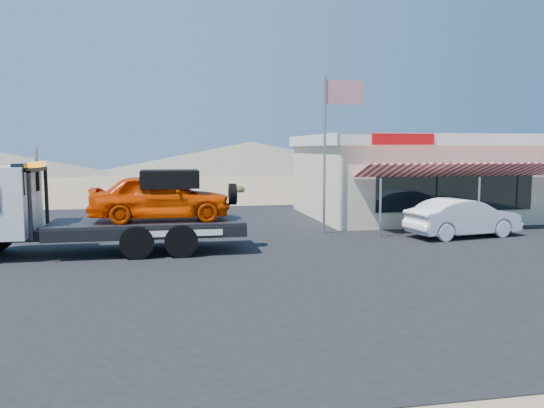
# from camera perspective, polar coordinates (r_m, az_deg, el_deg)

# --- Properties ---
(ground) EXTENTS (120.00, 120.00, 0.00)m
(ground) POSITION_cam_1_polar(r_m,az_deg,el_deg) (15.43, -6.59, -6.42)
(ground) COLOR #A2815C
(ground) RESTS_ON ground
(asphalt_lot) EXTENTS (32.00, 24.00, 0.02)m
(asphalt_lot) POSITION_cam_1_polar(r_m,az_deg,el_deg) (18.59, -1.12, -4.21)
(asphalt_lot) COLOR black
(asphalt_lot) RESTS_ON ground
(tow_truck) EXTENTS (8.61, 2.55, 2.88)m
(tow_truck) POSITION_cam_1_polar(r_m,az_deg,el_deg) (17.40, -18.46, -0.11)
(tow_truck) COLOR black
(tow_truck) RESTS_ON asphalt_lot
(white_sedan) EXTENTS (4.52, 2.21, 1.43)m
(white_sedan) POSITION_cam_1_polar(r_m,az_deg,el_deg) (20.99, 19.86, -1.40)
(white_sedan) COLOR silver
(white_sedan) RESTS_ON asphalt_lot
(jerky_store) EXTENTS (10.40, 9.97, 3.90)m
(jerky_store) POSITION_cam_1_polar(r_m,az_deg,el_deg) (26.69, 14.91, 2.98)
(jerky_store) COLOR beige
(jerky_store) RESTS_ON asphalt_lot
(flagpole) EXTENTS (1.55, 0.10, 6.00)m
(flagpole) POSITION_cam_1_polar(r_m,az_deg,el_deg) (20.44, 6.33, 7.25)
(flagpole) COLOR #99999E
(flagpole) RESTS_ON asphalt_lot
(distant_hills) EXTENTS (126.00, 48.00, 4.20)m
(distant_hills) POSITION_cam_1_polar(r_m,az_deg,el_deg) (70.72, -17.97, 4.58)
(distant_hills) COLOR #726B59
(distant_hills) RESTS_ON ground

